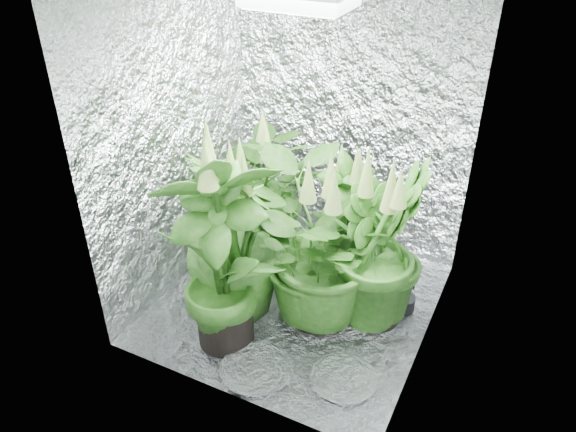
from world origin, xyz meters
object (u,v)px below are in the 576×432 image
(plant_b, at_px, (347,216))
(circulation_fan, at_px, (398,286))
(plant_f, at_px, (220,251))
(plant_e, at_px, (316,250))
(plant_c, at_px, (382,248))
(plant_a, at_px, (262,189))
(plant_d, at_px, (233,240))

(plant_b, distance_m, circulation_fan, 0.58)
(circulation_fan, bearing_deg, plant_b, 131.08)
(plant_f, bearing_deg, plant_b, 70.83)
(plant_f, bearing_deg, plant_e, 45.16)
(plant_c, bearing_deg, plant_f, -141.51)
(plant_a, relative_size, plant_d, 1.00)
(plant_c, height_order, plant_f, plant_f)
(plant_e, distance_m, circulation_fan, 0.62)
(plant_a, xyz_separation_m, plant_b, (0.58, 0.09, -0.10))
(plant_a, xyz_separation_m, plant_f, (0.24, -0.89, 0.13))
(plant_a, bearing_deg, plant_f, -74.88)
(plant_d, xyz_separation_m, plant_f, (0.08, -0.25, 0.10))
(plant_c, distance_m, plant_e, 0.37)
(plant_a, bearing_deg, plant_b, 8.90)
(plant_c, xyz_separation_m, plant_d, (-0.79, -0.31, 0.01))
(plant_e, height_order, circulation_fan, plant_e)
(plant_d, bearing_deg, plant_b, 60.09)
(plant_c, bearing_deg, plant_e, -151.30)
(plant_d, xyz_separation_m, plant_e, (0.46, 0.14, -0.01))
(plant_f, bearing_deg, plant_c, 38.49)
(plant_a, xyz_separation_m, plant_d, (0.16, -0.64, 0.03))
(plant_b, xyz_separation_m, plant_c, (0.37, -0.42, 0.12))
(plant_f, height_order, circulation_fan, plant_f)
(plant_b, bearing_deg, plant_a, -171.10)
(plant_d, bearing_deg, plant_c, 21.72)
(plant_a, relative_size, plant_e, 1.01)
(plant_b, bearing_deg, plant_e, -85.83)
(plant_c, xyz_separation_m, circulation_fan, (0.09, 0.13, -0.34))
(plant_d, relative_size, plant_f, 0.83)
(plant_a, distance_m, plant_d, 0.66)
(plant_c, relative_size, plant_f, 0.83)
(plant_c, relative_size, circulation_fan, 2.74)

